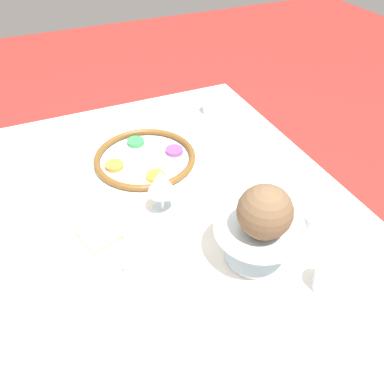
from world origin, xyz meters
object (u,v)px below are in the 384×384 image
Objects in this scene: fruit_stand at (258,230)px; cup_far at (212,104)px; seder_plate at (145,159)px; wine_glass at (161,183)px; orange_fruit at (264,212)px; napkin_roll at (131,242)px; coconut at (265,212)px; bread_plate at (101,234)px; cup_near at (313,226)px; cup_mid at (329,277)px.

fruit_stand reaches higher than cup_far.
wine_glass is (0.22, -0.02, 0.08)m from seder_plate.
orange_fruit is (0.25, 0.14, 0.06)m from wine_glass.
orange_fruit is (0.47, 0.12, 0.14)m from seder_plate.
napkin_roll is at bearing -23.84° from seder_plate.
coconut is at bearing -37.47° from orange_fruit.
orange_fruit is at bearing 55.02° from bread_plate.
bread_plate is at bearing -80.59° from wine_glass.
coconut reaches higher than napkin_roll.
seder_plate is 4.11× the size of cup_near.
coconut is at bearing -81.55° from cup_near.
fruit_stand reaches higher than cup_near.
fruit_stand is at bearing 156.87° from coconut.
cup_mid is (0.14, -0.06, 0.00)m from cup_near.
seder_plate is at bearing -166.01° from orange_fruit.
fruit_stand is (0.46, 0.12, 0.08)m from seder_plate.
bread_plate is 1.07× the size of napkin_roll.
wine_glass is 0.39m from cup_near.
cup_near is 0.66m from cup_far.
fruit_stand reaches higher than cup_mid.
cup_far is at bearing 162.21° from coconut.
cup_far is at bearing 140.11° from wine_glass.
bread_plate is (-0.22, -0.32, -0.15)m from orange_fruit.
orange_fruit is at bearing -0.89° from fruit_stand.
cup_mid is (0.60, 0.22, 0.02)m from seder_plate.
cup_near is at bearing -3.91° from cup_far.
wine_glass is 1.73× the size of cup_near.
orange_fruit is (0.01, -0.00, 0.07)m from fruit_stand.
bread_plate is at bearing -123.32° from fruit_stand.
cup_far is at bearing 162.77° from orange_fruit.
wine_glass is 0.17m from napkin_roll.
orange_fruit is at bearing -17.23° from cup_far.
orange_fruit is 0.47× the size of bread_plate.
cup_mid is 0.80m from cup_far.
fruit_stand reaches higher than bread_plate.
fruit_stand is at bearing 179.11° from orange_fruit.
wine_glass reaches higher than bread_plate.
wine_glass is at bearing -128.40° from cup_near.
coconut reaches higher than fruit_stand.
bread_plate is at bearing -129.96° from cup_mid.
coconut reaches higher than seder_plate.
napkin_roll reaches higher than bread_plate.
coconut reaches higher than cup_far.
coconut reaches higher than orange_fruit.
orange_fruit is 0.42m from bread_plate.
orange_fruit is at bearing -141.87° from cup_mid.
orange_fruit reaches higher than fruit_stand.
cup_near is at bearing 98.45° from coconut.
cup_far is (-0.42, 0.35, -0.06)m from wine_glass.
napkin_roll is 0.45m from cup_near.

